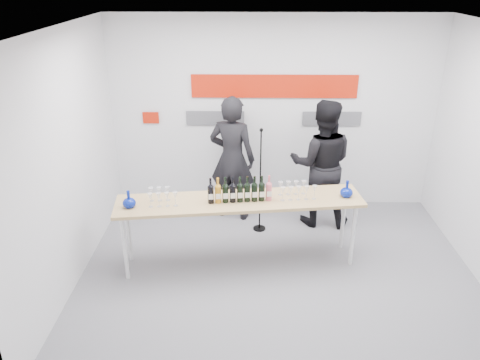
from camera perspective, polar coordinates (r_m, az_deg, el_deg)
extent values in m
plane|color=slate|center=(6.15, 4.56, -11.07)|extent=(5.00, 5.00, 0.00)
cube|color=silver|center=(7.31, 4.08, 7.94)|extent=(5.00, 0.04, 3.00)
cube|color=#BB1C08|center=(7.17, 4.20, 11.33)|extent=(2.50, 0.02, 0.35)
cube|color=#59595E|center=(7.30, -3.05, 7.55)|extent=(0.90, 0.02, 0.22)
cube|color=#59595E|center=(7.40, 11.12, 7.34)|extent=(0.90, 0.02, 0.22)
cube|color=#BB1C08|center=(7.44, -10.82, 7.46)|extent=(0.25, 0.02, 0.18)
cube|color=tan|center=(5.85, -0.02, -2.59)|extent=(3.14, 1.00, 0.04)
cylinder|color=silver|center=(5.94, -13.88, -8.06)|extent=(0.05, 0.05, 0.88)
cylinder|color=silver|center=(6.21, 13.62, -6.54)|extent=(0.05, 0.05, 0.88)
cylinder|color=silver|center=(6.29, -13.45, -6.07)|extent=(0.05, 0.05, 0.88)
cylinder|color=silver|center=(6.54, 12.47, -4.72)|extent=(0.05, 0.05, 0.88)
imported|color=black|center=(7.01, -0.96, 2.60)|extent=(0.80, 0.63, 1.92)
imported|color=black|center=(6.94, 9.87, 1.95)|extent=(1.00, 0.82, 1.91)
cylinder|color=black|center=(7.04, 2.37, -5.91)|extent=(0.19, 0.19, 0.02)
cylinder|color=black|center=(6.69, 2.48, -0.27)|extent=(0.02, 0.02, 1.54)
sphere|color=black|center=(6.38, 2.61, 6.10)|extent=(0.05, 0.05, 0.05)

